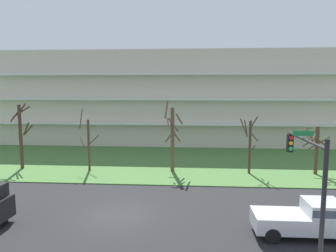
{
  "coord_description": "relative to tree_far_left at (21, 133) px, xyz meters",
  "views": [
    {
      "loc": [
        4.39,
        -18.22,
        7.88
      ],
      "look_at": [
        2.68,
        6.0,
        4.87
      ],
      "focal_mm": 33.26,
      "sensor_mm": 36.0,
      "label": 1
    }
  ],
  "objects": [
    {
      "name": "tree_left",
      "position": [
        6.69,
        -0.35,
        -0.81
      ],
      "size": [
        1.82,
        1.82,
        5.9
      ],
      "color": "#4C3828",
      "rests_on": "ground"
    },
    {
      "name": "tree_far_right",
      "position": [
        27.55,
        -0.06,
        -0.93
      ],
      "size": [
        2.29,
        2.24,
        4.44
      ],
      "color": "#4C3828",
      "rests_on": "ground"
    },
    {
      "name": "tree_far_left",
      "position": [
        0.0,
        0.0,
        0.0
      ],
      "size": [
        2.21,
        1.56,
        6.41
      ],
      "color": "#423023",
      "rests_on": "ground"
    },
    {
      "name": "traffic_signal_mast",
      "position": [
        21.25,
        -15.38,
        0.59
      ],
      "size": [
        0.9,
        4.59,
        6.01
      ],
      "color": "black",
      "rests_on": "ground"
    },
    {
      "name": "apartment_building",
      "position": [
        11.82,
        17.21,
        2.89
      ],
      "size": [
        51.27,
        12.02,
        12.77
      ],
      "color": "beige",
      "rests_on": "ground"
    },
    {
      "name": "ground",
      "position": [
        11.82,
        -10.32,
        -3.49
      ],
      "size": [
        160.0,
        160.0,
        0.0
      ],
      "primitive_type": "plane",
      "color": "#232326"
    },
    {
      "name": "tree_center",
      "position": [
        14.6,
        -0.04,
        -0.11
      ],
      "size": [
        1.72,
        1.71,
        6.65
      ],
      "color": "brown",
      "rests_on": "ground"
    },
    {
      "name": "pickup_silver_center_left",
      "position": [
        22.58,
        -12.32,
        -2.48
      ],
      "size": [
        5.41,
        2.03,
        1.95
      ],
      "rotation": [
        0.0,
        0.0,
        0.0
      ],
      "color": "#B7BABF",
      "rests_on": "ground"
    },
    {
      "name": "grass_lawn_strip",
      "position": [
        11.82,
        3.68,
        -3.45
      ],
      "size": [
        80.0,
        16.0,
        0.08
      ],
      "primitive_type": "cube",
      "color": "#477238",
      "rests_on": "ground"
    },
    {
      "name": "tree_right",
      "position": [
        21.64,
        -0.35,
        -0.68
      ],
      "size": [
        1.63,
        1.53,
        5.33
      ],
      "color": "#423023",
      "rests_on": "ground"
    }
  ]
}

